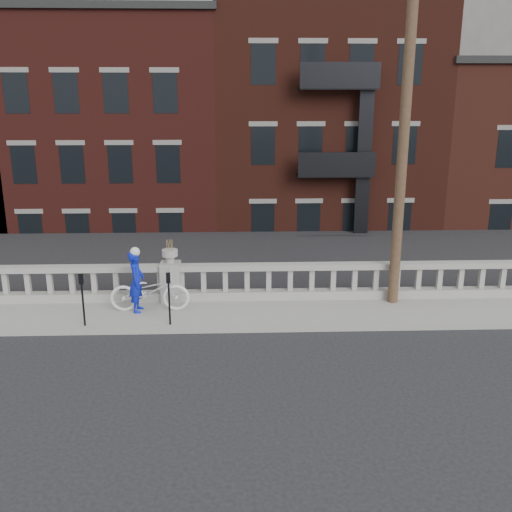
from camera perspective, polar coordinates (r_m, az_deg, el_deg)
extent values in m
plane|color=black|center=(12.77, -10.30, -11.07)|extent=(120.00, 120.00, 0.00)
cube|color=gray|center=(15.46, -8.78, -5.83)|extent=(32.00, 2.20, 0.15)
cube|color=gray|center=(16.27, -8.44, -3.95)|extent=(28.00, 0.34, 0.25)
cube|color=gray|center=(16.01, -8.55, -1.17)|extent=(28.00, 0.34, 0.16)
cube|color=gray|center=(16.13, -8.50, -2.53)|extent=(0.55, 0.55, 1.10)
cylinder|color=gray|center=(15.94, -8.59, -0.31)|extent=(0.24, 0.24, 0.20)
cylinder|color=gray|center=(15.90, -8.62, 0.31)|extent=(0.44, 0.44, 0.18)
cube|color=#605E59|center=(17.66, -7.96, -11.85)|extent=(36.00, 0.50, 5.15)
cube|color=black|center=(38.85, -4.67, -0.76)|extent=(80.00, 44.00, 0.50)
cube|color=#595651|center=(21.90, -12.09, -8.09)|extent=(16.00, 7.00, 4.00)
cube|color=#595651|center=(48.64, 23.02, 12.45)|extent=(14.00, 14.00, 18.00)
cube|color=#451713|center=(31.99, -12.69, 8.65)|extent=(10.00, 14.00, 14.00)
cube|color=black|center=(31.96, -13.51, 21.47)|extent=(10.30, 14.30, 0.30)
cube|color=#3D1710|center=(31.65, 5.61, 10.25)|extent=(10.00, 14.00, 15.50)
cube|color=#4D2017|center=(34.61, 22.29, 6.70)|extent=(10.00, 14.00, 12.00)
cube|color=black|center=(34.32, 23.39, 16.87)|extent=(10.30, 14.30, 0.30)
cylinder|color=#422D1E|center=(15.52, 14.67, 13.18)|extent=(0.28, 0.28, 10.00)
cylinder|color=black|center=(14.83, -16.89, -4.71)|extent=(0.05, 0.05, 1.10)
cube|color=black|center=(14.61, -17.10, -2.20)|extent=(0.10, 0.08, 0.26)
cube|color=black|center=(14.56, -17.15, -2.11)|extent=(0.06, 0.01, 0.08)
cylinder|color=black|center=(14.43, -8.66, -4.75)|extent=(0.05, 0.05, 1.10)
cube|color=black|center=(14.21, -8.77, -2.18)|extent=(0.10, 0.08, 0.26)
cube|color=black|center=(14.15, -8.80, -2.08)|extent=(0.06, 0.01, 0.08)
imported|color=silver|center=(15.46, -10.58, -3.43)|extent=(2.12, 0.77, 1.11)
imported|color=#0B19B0|center=(15.39, -11.85, -2.51)|extent=(0.41, 0.61, 1.65)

